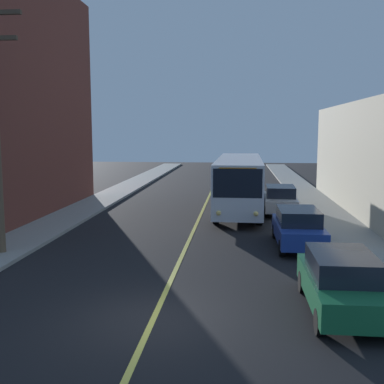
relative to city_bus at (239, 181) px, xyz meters
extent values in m
plane|color=black|center=(-2.20, -16.78, -1.82)|extent=(120.00, 120.00, 0.00)
cube|color=gray|center=(-9.45, -6.78, -1.74)|extent=(2.50, 90.00, 0.15)
cube|color=gray|center=(5.05, -6.78, -1.74)|extent=(2.50, 90.00, 0.15)
cube|color=#D8CC4C|center=(-2.20, -1.78, -1.81)|extent=(0.16, 60.00, 0.01)
cube|color=black|center=(-10.74, -3.84, -0.22)|extent=(0.06, 12.66, 1.30)
cube|color=black|center=(-10.74, -3.84, 2.98)|extent=(0.06, 12.66, 1.30)
cube|color=black|center=(-10.74, -3.84, 6.18)|extent=(0.06, 12.66, 1.30)
cube|color=black|center=(-10.74, -3.84, 9.38)|extent=(0.06, 12.66, 1.30)
cube|color=black|center=(6.34, 0.49, -0.22)|extent=(0.06, 14.17, 1.30)
cube|color=black|center=(6.34, 0.49, 2.98)|extent=(0.06, 14.17, 1.30)
cube|color=silver|center=(0.00, 0.01, 0.01)|extent=(2.73, 12.04, 2.75)
cube|color=black|center=(-0.09, -5.97, 0.53)|extent=(2.35, 0.12, 1.40)
cube|color=black|center=(0.09, 5.99, 0.63)|extent=(2.30, 0.11, 1.10)
cube|color=black|center=(-1.25, 0.03, 0.53)|extent=(0.21, 10.20, 1.10)
cube|color=black|center=(1.26, -0.01, 0.53)|extent=(0.21, 10.20, 1.10)
cube|color=orange|center=(-0.09, -5.96, 1.13)|extent=(1.79, 0.09, 0.30)
sphere|color=#F9D872|center=(-0.98, -5.99, -0.92)|extent=(0.24, 0.24, 0.24)
sphere|color=#F9D872|center=(0.80, -6.02, -0.92)|extent=(0.24, 0.24, 0.24)
cylinder|color=black|center=(-1.19, -4.17, -1.32)|extent=(0.32, 1.00, 1.00)
cylinder|color=black|center=(1.06, -4.20, -1.32)|extent=(0.32, 1.00, 1.00)
cylinder|color=black|center=(-1.07, 3.53, -1.32)|extent=(0.32, 1.00, 1.00)
cylinder|color=black|center=(1.18, 3.50, -1.32)|extent=(0.32, 1.00, 1.00)
cube|color=#196038|center=(2.73, -15.85, -1.15)|extent=(1.81, 4.40, 0.70)
cube|color=black|center=(2.73, -15.85, -0.50)|extent=(1.63, 2.47, 0.60)
cylinder|color=black|center=(1.93, -17.35, -1.50)|extent=(0.22, 0.64, 0.64)
cylinder|color=black|center=(1.92, -14.35, -1.50)|extent=(0.22, 0.64, 0.64)
cylinder|color=black|center=(3.52, -14.35, -1.50)|extent=(0.22, 0.64, 0.64)
cube|color=navy|center=(2.45, -8.73, -1.15)|extent=(1.85, 4.42, 0.70)
cube|color=black|center=(2.45, -8.73, -0.50)|extent=(1.65, 2.48, 0.60)
cylinder|color=black|center=(1.67, -10.24, -1.50)|extent=(0.23, 0.64, 0.64)
cylinder|color=black|center=(3.27, -10.23, -1.50)|extent=(0.23, 0.64, 0.64)
cylinder|color=black|center=(1.63, -7.24, -1.50)|extent=(0.23, 0.64, 0.64)
cylinder|color=black|center=(3.23, -7.23, -1.50)|extent=(0.23, 0.64, 0.64)
cube|color=#B7B7BC|center=(2.41, -0.67, -1.15)|extent=(1.95, 4.46, 0.70)
cube|color=black|center=(2.41, -0.67, -0.50)|extent=(1.70, 2.52, 0.60)
cylinder|color=black|center=(1.56, -2.14, -1.50)|extent=(0.24, 0.65, 0.64)
cylinder|color=black|center=(3.16, -2.20, -1.50)|extent=(0.24, 0.65, 0.64)
cylinder|color=black|center=(1.66, 0.86, -1.50)|extent=(0.24, 0.65, 0.64)
cylinder|color=black|center=(3.26, 0.80, -1.50)|extent=(0.24, 0.65, 0.64)
camera|label=1|loc=(-0.05, -28.27, 3.03)|focal=43.89mm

